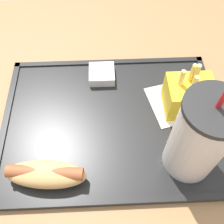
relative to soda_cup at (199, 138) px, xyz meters
name	(u,v)px	position (x,y,z in m)	size (l,w,h in m)	color
ground_plane	(120,217)	(0.10, -0.05, -0.81)	(8.00, 8.00, 0.00)	#ADA393
dining_table	(123,193)	(0.10, -0.05, -0.45)	(1.27, 0.94, 0.71)	olive
food_tray	(112,121)	(0.13, -0.09, -0.09)	(0.43, 0.33, 0.01)	black
paper_napkin	(179,101)	(-0.01, -0.13, -0.08)	(0.14, 0.13, 0.00)	white
soda_cup	(199,138)	(0.00, 0.00, 0.00)	(0.09, 0.09, 0.20)	silver
hot_dog_far	(46,174)	(0.25, 0.02, -0.06)	(0.14, 0.06, 0.04)	tan
fries_carton	(188,96)	(-0.02, -0.12, -0.05)	(0.09, 0.07, 0.11)	gold
sauce_cup_mayo	(102,74)	(0.15, -0.20, -0.07)	(0.06, 0.06, 0.02)	silver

